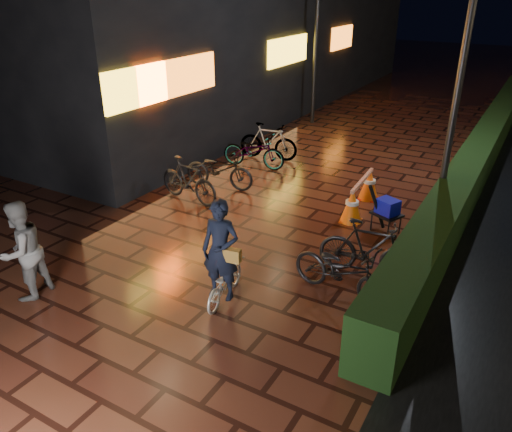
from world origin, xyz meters
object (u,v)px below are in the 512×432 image
Objects in this scene: traffic_barrier at (361,194)px; cart_assembly at (386,208)px; bystander_person at (22,251)px; cyclist at (222,265)px.

traffic_barrier is 1.79× the size of cart_assembly.
cart_assembly is at bearing -45.24° from traffic_barrier.
bystander_person is 7.06m from traffic_barrier.
traffic_barrier is (3.57, 6.08, -0.47)m from bystander_person.
cart_assembly is at bearing 67.86° from cyclist.
traffic_barrier is at bearing 81.22° from cyclist.
bystander_person is at bearing -120.42° from traffic_barrier.
bystander_person is 3.23m from cyclist.
traffic_barrier is 1.18m from cart_assembly.
traffic_barrier is at bearing 134.76° from cart_assembly.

